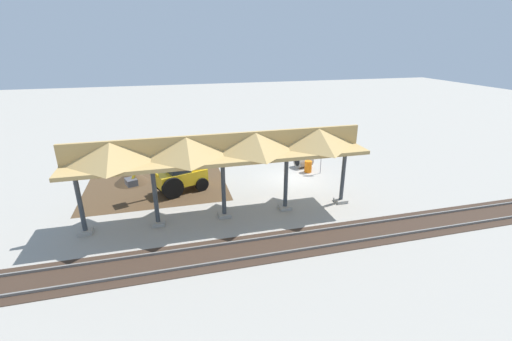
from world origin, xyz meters
The scene contains 9 objects.
ground_plane centered at (0.00, 0.00, 0.00)m, with size 120.00×120.00×0.00m, color #9E998E.
dirt_work_zone centered at (9.71, -0.98, 0.00)m, with size 9.45×7.00×0.01m, color #4C3823.
platform_canopy centered at (5.89, 4.44, 4.17)m, with size 15.94×3.20×4.90m.
rail_tracks centered at (0.00, 8.12, 0.03)m, with size 60.00×2.58×0.15m.
stop_sign centered at (-2.33, -0.44, 1.70)m, with size 0.72×0.31×2.35m.
backhoe centered at (8.12, 0.29, 1.27)m, with size 5.21×2.87×2.82m.
dirt_mound centered at (11.44, -2.19, 0.00)m, with size 4.78×4.78×1.97m, color #4C3823.
concrete_pipe centered at (-1.63, -2.14, 0.52)m, with size 1.47×1.31×1.05m.
traffic_barrel centered at (-1.52, -0.92, 0.45)m, with size 0.56×0.56×0.90m, color orange.
Camera 1 is at (8.55, 21.82, 9.50)m, focal length 24.00 mm.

